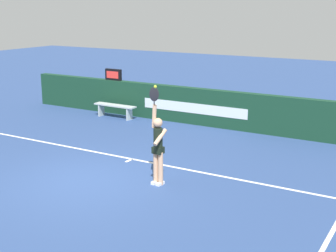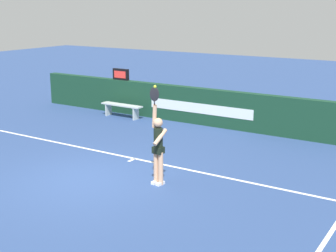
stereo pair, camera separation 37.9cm
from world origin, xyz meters
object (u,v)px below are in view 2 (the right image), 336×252
at_px(tennis_player, 158,145).
at_px(tennis_ball, 155,87).
at_px(speed_display, 121,74).
at_px(courtside_bench_near, 122,107).

xyz_separation_m(tennis_player, tennis_ball, (0.12, -0.29, 1.45)).
distance_m(speed_display, tennis_ball, 8.42).
xyz_separation_m(speed_display, tennis_player, (5.63, -5.80, -0.57)).
xyz_separation_m(tennis_ball, courtside_bench_near, (-5.19, 5.39, -2.03)).
bearing_deg(tennis_ball, tennis_player, 112.87).
bearing_deg(tennis_ball, speed_display, 133.38).
distance_m(tennis_player, tennis_ball, 1.48).
bearing_deg(tennis_player, courtside_bench_near, 134.84).
distance_m(speed_display, tennis_player, 8.10).
relative_size(tennis_player, tennis_ball, 33.92).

